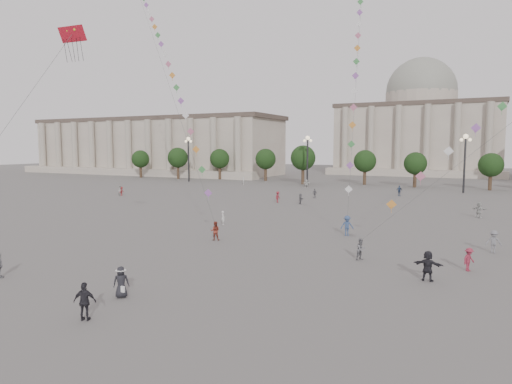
% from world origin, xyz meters
% --- Properties ---
extents(ground, '(360.00, 360.00, 0.00)m').
position_xyz_m(ground, '(0.00, 0.00, 0.00)').
color(ground, '#5A5755').
rests_on(ground, ground).
extents(hall_west, '(84.00, 26.22, 17.20)m').
position_xyz_m(hall_west, '(-75.00, 93.89, 8.43)').
color(hall_west, '#A89A8D').
rests_on(hall_west, ground).
extents(hall_central, '(48.30, 34.30, 35.50)m').
position_xyz_m(hall_central, '(0.00, 129.22, 14.23)').
color(hall_central, '#A89A8D').
rests_on(hall_central, ground).
extents(tree_row, '(137.12, 5.12, 8.00)m').
position_xyz_m(tree_row, '(0.00, 78.00, 5.39)').
color(tree_row, '#372B1B').
rests_on(tree_row, ground).
extents(lamp_post_far_west, '(2.00, 0.90, 10.65)m').
position_xyz_m(lamp_post_far_west, '(-45.00, 70.00, 7.35)').
color(lamp_post_far_west, '#262628').
rests_on(lamp_post_far_west, ground).
extents(lamp_post_mid_west, '(2.00, 0.90, 10.65)m').
position_xyz_m(lamp_post_mid_west, '(-15.00, 70.00, 7.35)').
color(lamp_post_mid_west, '#262628').
rests_on(lamp_post_mid_west, ground).
extents(lamp_post_mid_east, '(2.00, 0.90, 10.65)m').
position_xyz_m(lamp_post_mid_east, '(15.00, 70.00, 7.35)').
color(lamp_post_mid_east, '#262628').
rests_on(lamp_post_mid_east, ground).
extents(person_crowd_0, '(1.13, 0.94, 1.81)m').
position_xyz_m(person_crowd_0, '(5.37, 59.61, 0.91)').
color(person_crowd_0, navy).
rests_on(person_crowd_0, ground).
extents(person_crowd_1, '(0.91, 1.03, 1.77)m').
position_xyz_m(person_crowd_1, '(-37.60, 38.88, 0.89)').
color(person_crowd_1, '#B5B4B0').
rests_on(person_crowd_1, ground).
extents(person_crowd_2, '(0.61, 1.01, 1.53)m').
position_xyz_m(person_crowd_2, '(-37.51, 39.10, 0.77)').
color(person_crowd_2, maroon).
rests_on(person_crowd_2, ground).
extents(person_crowd_3, '(1.83, 0.66, 1.94)m').
position_xyz_m(person_crowd_3, '(15.03, 9.48, 0.97)').
color(person_crowd_3, '#232228').
rests_on(person_crowd_3, ground).
extents(person_crowd_4, '(1.56, 1.18, 1.65)m').
position_xyz_m(person_crowd_4, '(-14.41, 68.00, 0.82)').
color(person_crowd_4, white).
rests_on(person_crowd_4, ground).
extents(person_crowd_6, '(1.23, 0.77, 1.82)m').
position_xyz_m(person_crowd_6, '(18.91, 19.86, 0.91)').
color(person_crowd_6, slate).
rests_on(person_crowd_6, ground).
extents(person_crowd_7, '(1.79, 1.25, 1.86)m').
position_xyz_m(person_crowd_7, '(17.72, 39.36, 0.93)').
color(person_crowd_7, '#AEAFAA').
rests_on(person_crowd_7, ground).
extents(person_crowd_8, '(1.04, 1.19, 1.60)m').
position_xyz_m(person_crowd_8, '(17.30, 13.16, 0.80)').
color(person_crowd_8, maroon).
rests_on(person_crowd_8, ground).
extents(person_crowd_10, '(0.57, 0.70, 1.65)m').
position_xyz_m(person_crowd_10, '(-29.09, 68.00, 0.83)').
color(person_crowd_10, beige).
rests_on(person_crowd_10, ground).
extents(person_crowd_12, '(1.31, 1.41, 1.57)m').
position_xyz_m(person_crowd_12, '(-5.82, 41.92, 0.79)').
color(person_crowd_12, slate).
rests_on(person_crowd_12, ground).
extents(person_crowd_13, '(0.67, 0.64, 1.54)m').
position_xyz_m(person_crowd_13, '(-6.93, 21.46, 0.77)').
color(person_crowd_13, silver).
rests_on(person_crowd_13, ground).
extents(person_crowd_16, '(0.96, 0.65, 1.51)m').
position_xyz_m(person_crowd_16, '(-6.59, 50.44, 0.75)').
color(person_crowd_16, '#58575C').
rests_on(person_crowd_16, ground).
extents(person_crowd_17, '(0.76, 1.16, 1.69)m').
position_xyz_m(person_crowd_17, '(-9.52, 42.10, 0.85)').
color(person_crowd_17, maroon).
rests_on(person_crowd_17, ground).
extents(tourist_4, '(1.21, 0.87, 1.90)m').
position_xyz_m(tourist_4, '(0.81, -4.89, 0.95)').
color(tourist_4, '#242228').
rests_on(tourist_4, ground).
extents(kite_flyer_0, '(1.04, 0.95, 1.72)m').
position_xyz_m(kite_flyer_0, '(-3.52, 14.25, 0.86)').
color(kite_flyer_0, maroon).
rests_on(kite_flyer_0, ground).
extents(kite_flyer_1, '(1.44, 1.21, 1.93)m').
position_xyz_m(kite_flyer_1, '(6.60, 21.58, 0.96)').
color(kite_flyer_1, '#324871').
rests_on(kite_flyer_1, ground).
extents(kite_flyer_2, '(0.93, 0.98, 1.61)m').
position_xyz_m(kite_flyer_2, '(10.00, 12.94, 0.80)').
color(kite_flyer_2, slate).
rests_on(kite_flyer_2, ground).
extents(hat_person, '(1.03, 0.98, 1.77)m').
position_xyz_m(hat_person, '(-0.02, -1.50, 0.92)').
color(hat_person, black).
rests_on(hat_person, ground).
extents(dragon_kite, '(2.23, 5.76, 18.39)m').
position_xyz_m(dragon_kite, '(-8.63, 3.43, 15.55)').
color(dragon_kite, '#B11222').
rests_on(dragon_kite, ground).
extents(kite_train_west, '(36.47, 30.42, 63.20)m').
position_xyz_m(kite_train_west, '(-22.81, 30.55, 23.89)').
color(kite_train_west, '#3F3F3F').
rests_on(kite_train_west, ground).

